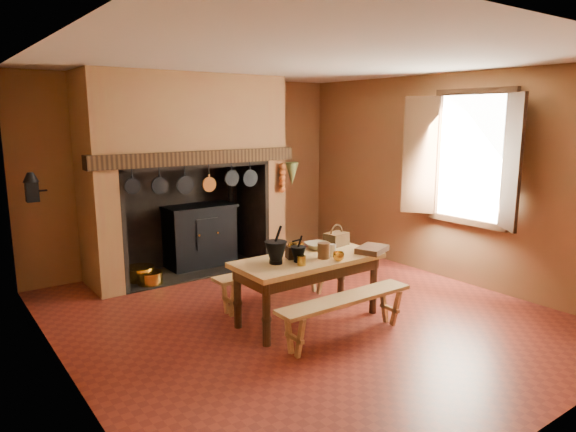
# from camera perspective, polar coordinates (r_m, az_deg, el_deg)

# --- Properties ---
(floor) EXTENTS (5.50, 5.50, 0.00)m
(floor) POSITION_cam_1_polar(r_m,az_deg,el_deg) (5.97, 1.59, -10.91)
(floor) COLOR maroon
(floor) RESTS_ON ground
(ceiling) EXTENTS (5.50, 5.50, 0.00)m
(ceiling) POSITION_cam_1_polar(r_m,az_deg,el_deg) (5.57, 1.74, 16.90)
(ceiling) COLOR silver
(ceiling) RESTS_ON back_wall
(back_wall) EXTENTS (5.00, 0.02, 2.80)m
(back_wall) POSITION_cam_1_polar(r_m,az_deg,el_deg) (7.94, -10.64, 4.83)
(back_wall) COLOR brown
(back_wall) RESTS_ON floor
(wall_left) EXTENTS (0.02, 5.50, 2.80)m
(wall_left) POSITION_cam_1_polar(r_m,az_deg,el_deg) (4.54, -24.13, -0.46)
(wall_left) COLOR brown
(wall_left) RESTS_ON floor
(wall_right) EXTENTS (0.02, 5.50, 2.80)m
(wall_right) POSITION_cam_1_polar(r_m,az_deg,el_deg) (7.39, 17.21, 4.08)
(wall_right) COLOR brown
(wall_right) RESTS_ON floor
(wall_front) EXTENTS (5.00, 0.02, 2.80)m
(wall_front) POSITION_cam_1_polar(r_m,az_deg,el_deg) (3.86, 27.61, -2.66)
(wall_front) COLOR brown
(wall_front) RESTS_ON floor
(chimney_breast) EXTENTS (2.95, 0.96, 2.80)m
(chimney_breast) POSITION_cam_1_polar(r_m,az_deg,el_deg) (7.38, -11.37, 7.56)
(chimney_breast) COLOR brown
(chimney_breast) RESTS_ON floor
(iron_range) EXTENTS (1.12, 0.55, 1.60)m
(iron_range) POSITION_cam_1_polar(r_m,az_deg,el_deg) (7.80, -9.72, -2.08)
(iron_range) COLOR black
(iron_range) RESTS_ON floor
(hearth_pans) EXTENTS (0.51, 0.62, 0.20)m
(hearth_pans) POSITION_cam_1_polar(r_m,az_deg,el_deg) (7.32, -15.92, -6.38)
(hearth_pans) COLOR gold
(hearth_pans) RESTS_ON floor
(hanging_pans) EXTENTS (1.92, 0.29, 0.27)m
(hanging_pans) POSITION_cam_1_polar(r_m,az_deg,el_deg) (6.95, -9.79, 3.67)
(hanging_pans) COLOR black
(hanging_pans) RESTS_ON chimney_breast
(onion_string) EXTENTS (0.12, 0.10, 0.46)m
(onion_string) POSITION_cam_1_polar(r_m,az_deg,el_deg) (7.63, -0.65, 4.24)
(onion_string) COLOR #B86021
(onion_string) RESTS_ON chimney_breast
(herb_bunch) EXTENTS (0.20, 0.20, 0.35)m
(herb_bunch) POSITION_cam_1_polar(r_m,az_deg,el_deg) (7.72, 0.44, 4.70)
(herb_bunch) COLOR #545E2C
(herb_bunch) RESTS_ON chimney_breast
(window) EXTENTS (0.39, 1.75, 1.76)m
(window) POSITION_cam_1_polar(r_m,az_deg,el_deg) (7.01, 19.23, 6.07)
(window) COLOR white
(window) RESTS_ON wall_right
(wall_coffee_mill) EXTENTS (0.23, 0.16, 0.31)m
(wall_coffee_mill) POSITION_cam_1_polar(r_m,az_deg,el_deg) (6.05, -26.62, 3.08)
(wall_coffee_mill) COLOR black
(wall_coffee_mill) RESTS_ON wall_left
(work_table) EXTENTS (1.66, 0.74, 0.72)m
(work_table) POSITION_cam_1_polar(r_m,az_deg,el_deg) (5.64, 2.26, -5.75)
(work_table) COLOR tan
(work_table) RESTS_ON floor
(bench_front) EXTENTS (1.59, 0.28, 0.45)m
(bench_front) POSITION_cam_1_polar(r_m,az_deg,el_deg) (5.28, 6.43, -10.06)
(bench_front) COLOR tan
(bench_front) RESTS_ON floor
(bench_back) EXTENTS (1.58, 0.28, 0.44)m
(bench_back) POSITION_cam_1_polar(r_m,az_deg,el_deg) (6.20, -1.43, -6.78)
(bench_back) COLOR tan
(bench_back) RESTS_ON floor
(mortar_large) EXTENTS (0.24, 0.24, 0.40)m
(mortar_large) POSITION_cam_1_polar(r_m,az_deg,el_deg) (5.35, -1.36, -3.93)
(mortar_large) COLOR black
(mortar_large) RESTS_ON work_table
(mortar_small) EXTENTS (0.17, 0.17, 0.28)m
(mortar_small) POSITION_cam_1_polar(r_m,az_deg,el_deg) (5.41, 1.15, -4.17)
(mortar_small) COLOR black
(mortar_small) RESTS_ON work_table
(coffee_grinder) EXTENTS (0.20, 0.17, 0.21)m
(coffee_grinder) POSITION_cam_1_polar(r_m,az_deg,el_deg) (5.55, 0.55, -3.93)
(coffee_grinder) COLOR #311E0F
(coffee_grinder) RESTS_ON work_table
(brass_mug_a) EXTENTS (0.12, 0.12, 0.10)m
(brass_mug_a) POSITION_cam_1_polar(r_m,az_deg,el_deg) (5.31, 1.51, -4.96)
(brass_mug_a) COLOR gold
(brass_mug_a) RESTS_ON work_table
(brass_mug_b) EXTENTS (0.10, 0.10, 0.09)m
(brass_mug_b) POSITION_cam_1_polar(r_m,az_deg,el_deg) (5.88, 1.37, -3.43)
(brass_mug_b) COLOR gold
(brass_mug_b) RESTS_ON work_table
(mixing_bowl) EXTENTS (0.34, 0.34, 0.07)m
(mixing_bowl) POSITION_cam_1_polar(r_m,az_deg,el_deg) (5.98, 3.30, -3.31)
(mixing_bowl) COLOR beige
(mixing_bowl) RESTS_ON work_table
(stoneware_crock) EXTENTS (0.16, 0.16, 0.17)m
(stoneware_crock) POSITION_cam_1_polar(r_m,az_deg,el_deg) (5.57, 3.99, -3.86)
(stoneware_crock) COLOR #50351D
(stoneware_crock) RESTS_ON work_table
(glass_jar) EXTENTS (0.10, 0.10, 0.14)m
(glass_jar) POSITION_cam_1_polar(r_m,az_deg,el_deg) (5.65, 4.96, -3.81)
(glass_jar) COLOR beige
(glass_jar) RESTS_ON work_table
(wicker_basket) EXTENTS (0.30, 0.23, 0.26)m
(wicker_basket) POSITION_cam_1_polar(r_m,az_deg,el_deg) (6.14, 5.39, -2.48)
(wicker_basket) COLOR #452C14
(wicker_basket) RESTS_ON work_table
(wooden_tray) EXTENTS (0.45, 0.39, 0.06)m
(wooden_tray) POSITION_cam_1_polar(r_m,az_deg,el_deg) (5.89, 9.32, -3.67)
(wooden_tray) COLOR #311E0F
(wooden_tray) RESTS_ON work_table
(brass_cup) EXTENTS (0.14, 0.14, 0.10)m
(brass_cup) POSITION_cam_1_polar(r_m,az_deg,el_deg) (5.49, 5.63, -4.49)
(brass_cup) COLOR gold
(brass_cup) RESTS_ON work_table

